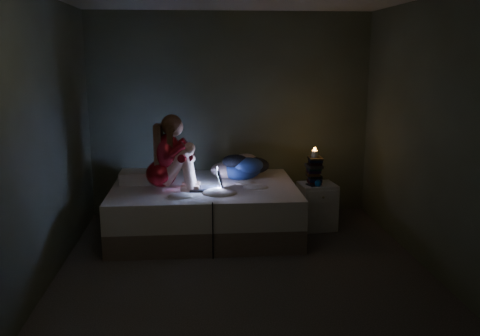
{
  "coord_description": "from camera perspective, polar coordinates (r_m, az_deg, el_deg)",
  "views": [
    {
      "loc": [
        -0.42,
        -4.7,
        2.06
      ],
      "look_at": [
        0.05,
        1.0,
        0.8
      ],
      "focal_mm": 38.45,
      "sensor_mm": 36.0,
      "label": 1
    }
  ],
  "objects": [
    {
      "name": "nightstand",
      "position": [
        6.28,
        8.53,
        -4.2
      ],
      "size": [
        0.46,
        0.42,
        0.55
      ],
      "primitive_type": "cube",
      "rotation": [
        0.0,
        0.0,
        0.12
      ],
      "color": "silver",
      "rests_on": "ground"
    },
    {
      "name": "wall_left",
      "position": [
        4.96,
        -20.96,
        2.8
      ],
      "size": [
        0.02,
        3.8,
        2.6
      ],
      "primitive_type": "cube",
      "color": "#545B47",
      "rests_on": "ground"
    },
    {
      "name": "laptop",
      "position": [
        5.75,
        -3.81,
        -1.16
      ],
      "size": [
        0.38,
        0.27,
        0.26
      ],
      "primitive_type": null,
      "rotation": [
        0.0,
        0.0,
        -0.03
      ],
      "color": "black",
      "rests_on": "bed"
    },
    {
      "name": "phone",
      "position": [
        6.13,
        7.81,
        -1.85
      ],
      "size": [
        0.1,
        0.15,
        0.01
      ],
      "primitive_type": "cube",
      "rotation": [
        0.0,
        0.0,
        0.26
      ],
      "color": "black",
      "rests_on": "nightstand"
    },
    {
      "name": "wall_front",
      "position": [
        2.92,
        3.67,
        -2.65
      ],
      "size": [
        3.6,
        0.02,
        2.6
      ],
      "primitive_type": "cube",
      "color": "#545B47",
      "rests_on": "ground"
    },
    {
      "name": "candle",
      "position": [
        6.17,
        8.28,
        1.31
      ],
      "size": [
        0.07,
        0.07,
        0.08
      ],
      "primitive_type": "cylinder",
      "color": "beige",
      "rests_on": "book_stack"
    },
    {
      "name": "blue_orb",
      "position": [
        6.07,
        8.5,
        -1.69
      ],
      "size": [
        0.08,
        0.08,
        0.08
      ],
      "primitive_type": "sphere",
      "color": "navy",
      "rests_on": "nightstand"
    },
    {
      "name": "wall_right",
      "position": [
        5.26,
        20.48,
        3.33
      ],
      "size": [
        0.02,
        3.8,
        2.6
      ],
      "primitive_type": "cube",
      "color": "#545B47",
      "rests_on": "ground"
    },
    {
      "name": "wall_back",
      "position": [
        6.67,
        -1.07,
        5.87
      ],
      "size": [
        3.6,
        0.02,
        2.6
      ],
      "primitive_type": "cube",
      "color": "#545B47",
      "rests_on": "ground"
    },
    {
      "name": "clothes_pile",
      "position": [
        6.29,
        0.04,
        0.29
      ],
      "size": [
        0.64,
        0.58,
        0.32
      ],
      "primitive_type": null,
      "rotation": [
        0.0,
        0.0,
        0.35
      ],
      "color": "navy",
      "rests_on": "bed"
    },
    {
      "name": "bed",
      "position": [
        6.06,
        -3.92,
        -4.57
      ],
      "size": [
        2.11,
        1.59,
        0.58
      ],
      "primitive_type": null,
      "color": "beige",
      "rests_on": "ground"
    },
    {
      "name": "pillow",
      "position": [
        6.19,
        -10.93,
        -0.96
      ],
      "size": [
        0.48,
        0.34,
        0.14
      ],
      "primitive_type": "cube",
      "color": "beige",
      "rests_on": "bed"
    },
    {
      "name": "woman",
      "position": [
        5.76,
        -8.8,
        1.74
      ],
      "size": [
        0.55,
        0.38,
        0.85
      ],
      "primitive_type": null,
      "rotation": [
        0.0,
        0.0,
        -0.07
      ],
      "color": "maroon",
      "rests_on": "bed"
    },
    {
      "name": "floor",
      "position": [
        5.15,
        0.36,
        -11.26
      ],
      "size": [
        3.6,
        3.8,
        0.02
      ],
      "primitive_type": "cube",
      "color": "black",
      "rests_on": "ground"
    },
    {
      "name": "book_stack",
      "position": [
        6.21,
        8.22,
        -0.36
      ],
      "size": [
        0.19,
        0.25,
        0.29
      ],
      "primitive_type": null,
      "color": "black",
      "rests_on": "nightstand"
    }
  ]
}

